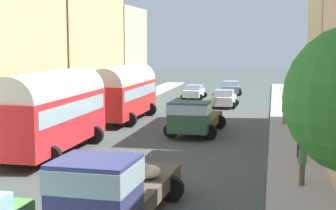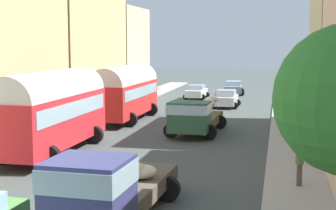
% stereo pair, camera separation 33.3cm
% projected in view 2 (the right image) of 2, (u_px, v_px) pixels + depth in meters
% --- Properties ---
extents(ground_plane, '(154.00, 154.00, 0.00)m').
position_uv_depth(ground_plane, '(184.00, 123.00, 35.40)').
color(ground_plane, '#3E4644').
extents(sidewalk_left, '(2.50, 70.00, 0.14)m').
position_uv_depth(sidewalk_left, '(86.00, 119.00, 36.94)').
color(sidewalk_left, '#A19D8B').
rests_on(sidewalk_left, ground).
extents(sidewalk_right, '(2.50, 70.00, 0.14)m').
position_uv_depth(sidewalk_right, '(290.00, 126.00, 33.84)').
color(sidewalk_right, '#9E9A95').
rests_on(sidewalk_right, ground).
extents(building_left_3, '(5.65, 13.76, 11.87)m').
position_uv_depth(building_left_3, '(75.00, 39.00, 44.02)').
color(building_left_3, tan).
rests_on(building_left_3, ground).
extents(building_left_4, '(4.39, 9.07, 9.45)m').
position_uv_depth(building_left_4, '(120.00, 51.00, 55.47)').
color(building_left_4, tan).
rests_on(building_left_4, ground).
extents(parked_bus_1, '(3.36, 8.98, 4.22)m').
position_uv_depth(parked_bus_1, '(52.00, 108.00, 25.55)').
color(parked_bus_1, red).
rests_on(parked_bus_1, ground).
extents(parked_bus_2, '(3.43, 8.85, 4.00)m').
position_uv_depth(parked_bus_2, '(126.00, 91.00, 36.53)').
color(parked_bus_2, red).
rests_on(parked_bus_2, ground).
extents(cargo_truck_0, '(3.20, 7.15, 2.48)m').
position_uv_depth(cargo_truck_0, '(107.00, 187.00, 15.16)').
color(cargo_truck_0, navy).
rests_on(cargo_truck_0, ground).
extents(cargo_truck_1, '(3.35, 6.60, 2.22)m').
position_uv_depth(cargo_truck_1, '(195.00, 116.00, 30.81)').
color(cargo_truck_1, '#285137').
rests_on(cargo_truck_1, ground).
extents(car_0, '(2.44, 3.72, 1.54)m').
position_uv_depth(car_0, '(226.00, 99.00, 44.20)').
color(car_0, silver).
rests_on(car_0, ground).
extents(car_1, '(2.59, 4.40, 1.49)m').
position_uv_depth(car_1, '(233.00, 88.00, 55.16)').
color(car_1, slate).
rests_on(car_1, ground).
extents(car_3, '(2.35, 3.90, 1.41)m').
position_uv_depth(car_3, '(196.00, 92.00, 51.03)').
color(car_3, silver).
rests_on(car_3, ground).
extents(pedestrian_0, '(0.45, 0.45, 1.75)m').
position_uv_depth(pedestrian_0, '(285.00, 112.00, 33.99)').
color(pedestrian_0, '#7D6A5D').
rests_on(pedestrian_0, ground).
extents(pedestrian_2, '(0.49, 0.49, 1.86)m').
position_uv_depth(pedestrian_2, '(287.00, 109.00, 35.12)').
color(pedestrian_2, slate).
rests_on(pedestrian_2, ground).
extents(pedestrian_3, '(0.48, 0.48, 1.81)m').
position_uv_depth(pedestrian_3, '(299.00, 139.00, 24.09)').
color(pedestrian_3, '#26223B').
rests_on(pedestrian_3, ground).
extents(pedestrian_4, '(0.44, 0.44, 1.75)m').
position_uv_depth(pedestrian_4, '(300.00, 163.00, 19.33)').
color(pedestrian_4, '#4F443A').
rests_on(pedestrian_4, ground).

